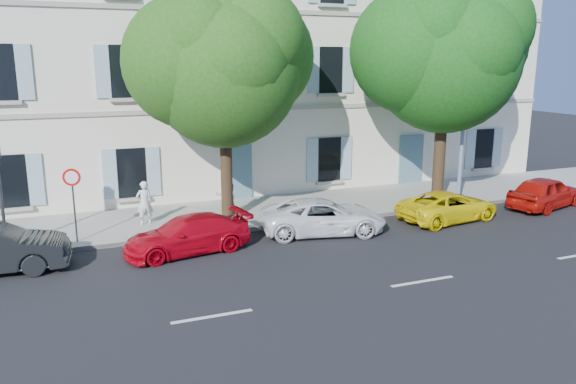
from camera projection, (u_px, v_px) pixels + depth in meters
name	position (u px, v px, depth m)	size (l,w,h in m)	color
ground	(355.00, 240.00, 19.26)	(90.00, 90.00, 0.00)	black
sidewalk	(304.00, 207.00, 23.28)	(36.00, 4.50, 0.15)	#A09E96
kerb	(326.00, 221.00, 21.31)	(36.00, 0.16, 0.16)	#9E998E
building	(258.00, 61.00, 27.13)	(28.00, 7.00, 12.00)	silver
car_red_coupe	(187.00, 235.00, 17.88)	(1.66, 4.08, 1.18)	#B90515
car_white_coupe	(323.00, 217.00, 19.88)	(2.04, 4.43, 1.23)	white
car_yellow_supercar	(448.00, 206.00, 21.49)	(1.89, 4.10, 1.14)	yellow
car_red_hatchback	(545.00, 192.00, 23.31)	(1.59, 3.94, 1.34)	#B1120A
tree_left	(224.00, 71.00, 19.93)	(5.51, 5.51, 8.54)	#3A2819
tree_right	(445.00, 59.00, 22.60)	(5.97, 5.97, 9.20)	#3A2819
road_sign	(73.00, 189.00, 18.19)	(0.57, 0.15, 2.47)	#383A3D
street_lamp	(468.00, 93.00, 22.89)	(0.26, 1.71, 8.05)	#7293BF
pedestrian_a	(144.00, 203.00, 20.42)	(0.59, 0.39, 1.62)	silver
pedestrian_b	(226.00, 195.00, 21.43)	(0.83, 0.65, 1.72)	tan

